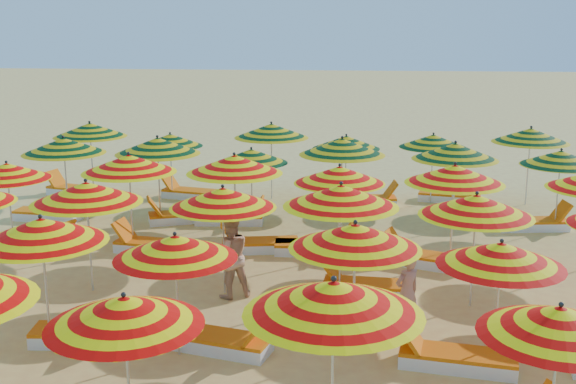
# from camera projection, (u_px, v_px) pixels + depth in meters

# --- Properties ---
(ground) EXTENTS (120.00, 120.00, 0.00)m
(ground) POSITION_uv_depth(u_px,v_px,m) (286.00, 274.00, 14.64)
(ground) COLOR #E9CB67
(ground) RESTS_ON ground
(umbrella_2) EXTENTS (1.98, 1.98, 1.98)m
(umbrella_2) POSITION_uv_depth(u_px,v_px,m) (124.00, 311.00, 8.37)
(umbrella_2) COLOR silver
(umbrella_2) RESTS_ON ground
(umbrella_3) EXTENTS (2.71, 2.71, 2.23)m
(umbrella_3) POSITION_uv_depth(u_px,v_px,m) (334.00, 298.00, 8.20)
(umbrella_3) COLOR silver
(umbrella_3) RESTS_ON ground
(umbrella_4) EXTENTS (2.40, 2.40, 1.96)m
(umbrella_4) POSITION_uv_depth(u_px,v_px,m) (560.00, 321.00, 8.14)
(umbrella_4) COLOR silver
(umbrella_4) RESTS_ON ground
(umbrella_7) EXTENTS (2.54, 2.54, 2.15)m
(umbrella_7) POSITION_uv_depth(u_px,v_px,m) (41.00, 230.00, 11.04)
(umbrella_7) COLOR silver
(umbrella_7) RESTS_ON ground
(umbrella_8) EXTENTS (1.90, 1.90, 1.98)m
(umbrella_8) POSITION_uv_depth(u_px,v_px,m) (175.00, 247.00, 10.73)
(umbrella_8) COLOR silver
(umbrella_8) RESTS_ON ground
(umbrella_9) EXTENTS (2.58, 2.58, 2.14)m
(umbrella_9) POSITION_uv_depth(u_px,v_px,m) (355.00, 236.00, 10.79)
(umbrella_9) COLOR silver
(umbrella_9) RESTS_ON ground
(umbrella_10) EXTENTS (1.95, 1.95, 1.97)m
(umbrella_10) POSITION_uv_depth(u_px,v_px,m) (501.00, 254.00, 10.42)
(umbrella_10) COLOR silver
(umbrella_10) RESTS_ON ground
(umbrella_13) EXTENTS (2.66, 2.66, 2.19)m
(umbrella_13) POSITION_uv_depth(u_px,v_px,m) (86.00, 192.00, 13.32)
(umbrella_13) COLOR silver
(umbrella_13) RESTS_ON ground
(umbrella_14) EXTENTS (2.57, 2.57, 2.11)m
(umbrella_14) POSITION_uv_depth(u_px,v_px,m) (223.00, 198.00, 13.23)
(umbrella_14) COLOR silver
(umbrella_14) RESTS_ON ground
(umbrella_15) EXTENTS (2.53, 2.53, 2.23)m
(umbrella_15) POSITION_uv_depth(u_px,v_px,m) (341.00, 196.00, 12.93)
(umbrella_15) COLOR silver
(umbrella_15) RESTS_ON ground
(umbrella_16) EXTENTS (2.44, 2.44, 2.14)m
(umbrella_16) POSITION_uv_depth(u_px,v_px,m) (476.00, 205.00, 12.57)
(umbrella_16) COLOR silver
(umbrella_16) RESTS_ON ground
(umbrella_18) EXTENTS (2.27, 2.27, 2.02)m
(umbrella_18) POSITION_uv_depth(u_px,v_px,m) (7.00, 171.00, 15.91)
(umbrella_18) COLOR silver
(umbrella_18) RESTS_ON ground
(umbrella_19) EXTENTS (2.61, 2.61, 2.22)m
(umbrella_19) POSITION_uv_depth(u_px,v_px,m) (129.00, 164.00, 15.85)
(umbrella_19) COLOR silver
(umbrella_19) RESTS_ON ground
(umbrella_20) EXTENTS (2.68, 2.68, 2.24)m
(umbrella_20) POSITION_uv_depth(u_px,v_px,m) (234.00, 164.00, 15.67)
(umbrella_20) COLOR silver
(umbrella_20) RESTS_ON ground
(umbrella_21) EXTENTS (1.96, 1.96, 2.08)m
(umbrella_21) POSITION_uv_depth(u_px,v_px,m) (340.00, 175.00, 15.29)
(umbrella_21) COLOR silver
(umbrella_21) RESTS_ON ground
(umbrella_22) EXTENTS (2.13, 2.13, 2.19)m
(umbrella_22) POSITION_uv_depth(u_px,v_px,m) (455.00, 174.00, 14.88)
(umbrella_22) COLOR silver
(umbrella_22) RESTS_ON ground
(umbrella_24) EXTENTS (2.52, 2.52, 2.21)m
(umbrella_24) POSITION_uv_depth(u_px,v_px,m) (64.00, 146.00, 18.12)
(umbrella_24) COLOR silver
(umbrella_24) RESTS_ON ground
(umbrella_25) EXTENTS (2.41, 2.41, 2.25)m
(umbrella_25) POSITION_uv_depth(u_px,v_px,m) (158.00, 146.00, 17.90)
(umbrella_25) COLOR silver
(umbrella_25) RESTS_ON ground
(umbrella_26) EXTENTS (2.37, 2.37, 1.95)m
(umbrella_26) POSITION_uv_depth(u_px,v_px,m) (251.00, 156.00, 18.02)
(umbrella_26) COLOR silver
(umbrella_26) RESTS_ON ground
(umbrella_27) EXTENTS (2.78, 2.78, 2.26)m
(umbrella_27) POSITION_uv_depth(u_px,v_px,m) (342.00, 147.00, 17.71)
(umbrella_27) COLOR silver
(umbrella_27) RESTS_ON ground
(umbrella_28) EXTENTS (2.27, 2.27, 2.21)m
(umbrella_28) POSITION_uv_depth(u_px,v_px,m) (455.00, 151.00, 17.36)
(umbrella_28) COLOR silver
(umbrella_28) RESTS_ON ground
(umbrella_29) EXTENTS (2.49, 2.49, 2.04)m
(umbrella_29) POSITION_uv_depth(u_px,v_px,m) (561.00, 158.00, 17.31)
(umbrella_29) COLOR silver
(umbrella_29) RESTS_ON ground
(umbrella_30) EXTENTS (2.69, 2.69, 2.22)m
(umbrella_30) POSITION_uv_depth(u_px,v_px,m) (90.00, 130.00, 20.67)
(umbrella_30) COLOR silver
(umbrella_30) RESTS_ON ground
(umbrella_31) EXTENTS (2.12, 2.12, 1.95)m
(umbrella_31) POSITION_uv_depth(u_px,v_px,m) (170.00, 140.00, 20.37)
(umbrella_31) COLOR silver
(umbrella_31) RESTS_ON ground
(umbrella_32) EXTENTS (2.75, 2.75, 2.24)m
(umbrella_32) POSITION_uv_depth(u_px,v_px,m) (271.00, 131.00, 20.37)
(umbrella_32) COLOR silver
(umbrella_32) RESTS_ON ground
(umbrella_33) EXTENTS (2.34, 2.34, 1.98)m
(umbrella_33) POSITION_uv_depth(u_px,v_px,m) (346.00, 142.00, 19.85)
(umbrella_33) COLOR silver
(umbrella_33) RESTS_ON ground
(umbrella_34) EXTENTS (2.51, 2.51, 2.01)m
(umbrella_34) POSITION_uv_depth(u_px,v_px,m) (433.00, 141.00, 19.92)
(umbrella_34) COLOR silver
(umbrella_34) RESTS_ON ground
(umbrella_35) EXTENTS (2.48, 2.48, 2.22)m
(umbrella_35) POSITION_uv_depth(u_px,v_px,m) (531.00, 135.00, 19.70)
(umbrella_35) COLOR silver
(umbrella_35) RESTS_ON ground
(lounger_6) EXTENTS (1.78, 0.73, 0.69)m
(lounger_6) POSITION_uv_depth(u_px,v_px,m) (89.00, 334.00, 11.51)
(lounger_6) COLOR white
(lounger_6) RESTS_ON ground
(lounger_7) EXTENTS (1.82, 0.99, 0.69)m
(lounger_7) POSITION_uv_depth(u_px,v_px,m) (220.00, 341.00, 11.26)
(lounger_7) COLOR white
(lounger_7) RESTS_ON ground
(lounger_8) EXTENTS (1.80, 0.85, 0.69)m
(lounger_8) POSITION_uv_depth(u_px,v_px,m) (454.00, 358.00, 10.70)
(lounger_8) COLOR white
(lounger_8) RESTS_ON ground
(lounger_10) EXTENTS (1.77, 0.70, 0.69)m
(lounger_10) POSITION_uv_depth(u_px,v_px,m) (366.00, 287.00, 13.52)
(lounger_10) COLOR white
(lounger_10) RESTS_ON ground
(lounger_11) EXTENTS (1.82, 1.21, 0.69)m
(lounger_11) POSITION_uv_depth(u_px,v_px,m) (42.00, 240.00, 16.40)
(lounger_11) COLOR white
(lounger_11) RESTS_ON ground
(lounger_12) EXTENTS (1.80, 0.84, 0.69)m
(lounger_12) POSITION_uv_depth(u_px,v_px,m) (152.00, 246.00, 16.00)
(lounger_12) COLOR white
(lounger_12) RESTS_ON ground
(lounger_13) EXTENTS (1.81, 0.88, 0.69)m
(lounger_13) POSITION_uv_depth(u_px,v_px,m) (258.00, 245.00, 16.07)
(lounger_13) COLOR white
(lounger_13) RESTS_ON ground
(lounger_14) EXTENTS (1.75, 0.65, 0.69)m
(lounger_14) POSITION_uv_depth(u_px,v_px,m) (316.00, 247.00, 15.90)
(lounger_14) COLOR white
(lounger_14) RESTS_ON ground
(lounger_15) EXTENTS (1.83, 1.15, 0.69)m
(lounger_15) POSITION_uv_depth(u_px,v_px,m) (423.00, 258.00, 15.14)
(lounger_15) COLOR white
(lounger_15) RESTS_ON ground
(lounger_16) EXTENTS (1.78, 0.75, 0.69)m
(lounger_16) POSITION_uv_depth(u_px,v_px,m) (50.00, 214.00, 18.56)
(lounger_16) COLOR white
(lounger_16) RESTS_ON ground
(lounger_17) EXTENTS (1.83, 1.13, 0.69)m
(lounger_17) POSITION_uv_depth(u_px,v_px,m) (181.00, 216.00, 18.37)
(lounger_17) COLOR white
(lounger_17) RESTS_ON ground
(lounger_18) EXTENTS (1.77, 0.71, 0.69)m
(lounger_18) POSITION_uv_depth(u_px,v_px,m) (231.00, 218.00, 18.24)
(lounger_18) COLOR white
(lounger_18) RESTS_ON ground
(lounger_19) EXTENTS (1.80, 0.81, 0.69)m
(lounger_19) POSITION_uv_depth(u_px,v_px,m) (534.00, 223.00, 17.73)
(lounger_19) COLOR white
(lounger_19) RESTS_ON ground
(lounger_20) EXTENTS (1.82, 1.00, 0.69)m
(lounger_20) POSITION_uv_depth(u_px,v_px,m) (75.00, 190.00, 21.19)
(lounger_20) COLOR white
(lounger_20) RESTS_ON ground
(lounger_21) EXTENTS (1.82, 0.94, 0.69)m
(lounger_21) POSITION_uv_depth(u_px,v_px,m) (191.00, 193.00, 20.83)
(lounger_21) COLOR white
(lounger_21) RESTS_ON ground
(lounger_22) EXTENTS (1.78, 0.74, 0.69)m
(lounger_22) POSITION_uv_depth(u_px,v_px,m) (367.00, 200.00, 19.99)
(lounger_22) COLOR white
(lounger_22) RESTS_ON ground
(lounger_23) EXTENTS (1.82, 0.93, 0.69)m
(lounger_23) POSITION_uv_depth(u_px,v_px,m) (451.00, 196.00, 20.43)
(lounger_23) COLOR white
(lounger_23) RESTS_ON ground
(beachgoer_a) EXTENTS (0.58, 0.55, 1.33)m
(beachgoer_a) POSITION_uv_depth(u_px,v_px,m) (407.00, 292.00, 11.87)
(beachgoer_a) COLOR tan
(beachgoer_a) RESTS_ON ground
(beachgoer_b) EXTENTS (0.96, 0.88, 1.59)m
(beachgoer_b) POSITION_uv_depth(u_px,v_px,m) (230.00, 256.00, 13.28)
(beachgoer_b) COLOR tan
(beachgoer_b) RESTS_ON ground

